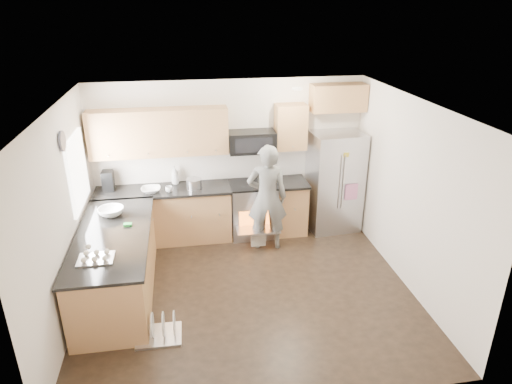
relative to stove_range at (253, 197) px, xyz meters
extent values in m
plane|color=black|center=(-0.35, -1.69, -0.68)|extent=(4.50, 4.50, 0.00)
cube|color=silver|center=(-0.35, 0.31, 0.62)|extent=(4.50, 0.04, 2.60)
cube|color=silver|center=(-0.35, -3.69, 0.62)|extent=(4.50, 0.04, 2.60)
cube|color=silver|center=(-2.60, -1.69, 0.62)|extent=(0.04, 4.00, 2.60)
cube|color=silver|center=(1.90, -1.69, 0.62)|extent=(0.04, 4.00, 2.60)
cube|color=white|center=(-0.35, -1.69, 1.92)|extent=(4.50, 4.00, 0.04)
cube|color=white|center=(-2.58, -0.69, 0.87)|extent=(0.04, 1.00, 1.00)
cylinder|color=#FFF0CC|center=(0.55, -0.59, 1.91)|extent=(0.14, 0.14, 0.02)
cylinder|color=#474754|center=(-2.57, -1.24, 1.47)|extent=(0.03, 0.26, 0.26)
cube|color=tan|center=(-1.48, 0.01, -0.24)|extent=(2.15, 0.60, 0.87)
cube|color=black|center=(-1.48, 0.00, 0.23)|extent=(2.19, 0.64, 0.04)
cube|color=tan|center=(0.65, 0.01, -0.24)|extent=(0.50, 0.60, 0.87)
cube|color=black|center=(0.65, 0.00, 0.23)|extent=(0.54, 0.64, 0.04)
cube|color=tan|center=(-1.47, 0.14, 1.15)|extent=(2.16, 0.33, 0.74)
cube|color=tan|center=(0.65, 0.14, 1.15)|extent=(0.50, 0.33, 0.74)
cube|color=tan|center=(1.43, 0.14, 1.60)|extent=(0.90, 0.33, 0.44)
imported|color=white|center=(-1.66, -0.09, 0.29)|extent=(0.31, 0.31, 0.07)
imported|color=silver|center=(-1.27, 0.21, 0.40)|extent=(0.12, 0.12, 0.31)
imported|color=silver|center=(-1.37, -0.13, 0.29)|extent=(0.12, 0.12, 0.09)
cylinder|color=#B7B7BC|center=(-0.97, -0.05, 0.33)|extent=(0.24, 0.24, 0.16)
cube|color=black|center=(-2.33, 0.10, 0.41)|extent=(0.17, 0.21, 0.32)
cylinder|color=#B7B7BC|center=(0.49, 0.16, 0.29)|extent=(0.10, 0.10, 0.08)
cube|color=tan|center=(-2.10, -1.44, -0.24)|extent=(0.90, 2.30, 0.87)
cube|color=black|center=(-2.10, -1.44, 0.23)|extent=(0.96, 2.36, 0.04)
imported|color=silver|center=(-2.18, -0.86, 0.30)|extent=(0.36, 0.36, 0.11)
cube|color=green|center=(-1.92, -1.23, 0.26)|extent=(0.11, 0.08, 0.03)
cube|color=#B7B7BC|center=(-2.21, -2.07, 0.29)|extent=(0.41, 0.31, 0.09)
cube|color=#B7B7BC|center=(0.00, -0.01, -0.23)|extent=(0.76, 0.62, 0.90)
cube|color=black|center=(0.00, -0.01, 0.24)|extent=(0.76, 0.60, 0.03)
cube|color=orange|center=(0.00, -0.33, -0.28)|extent=(0.56, 0.02, 0.34)
cube|color=#B7B7BC|center=(0.00, -0.49, -0.36)|extent=(0.70, 0.34, 0.03)
cube|color=silver|center=(0.00, -0.54, -0.50)|extent=(0.24, 0.03, 0.28)
cube|color=black|center=(0.00, 0.11, 0.94)|extent=(0.76, 0.40, 0.34)
cube|color=#B7B7BC|center=(1.42, 0.01, 0.19)|extent=(0.89, 0.72, 1.73)
cylinder|color=#B7B7BC|center=(1.39, -0.33, 0.31)|extent=(0.02, 0.02, 0.94)
cylinder|color=#B7B7BC|center=(1.45, -0.33, 0.31)|extent=(0.02, 0.02, 0.94)
cube|color=pink|center=(1.61, -0.33, 0.12)|extent=(0.23, 0.02, 0.28)
cube|color=#93B6EC|center=(1.25, -0.33, 0.59)|extent=(0.17, 0.02, 0.21)
imported|color=slate|center=(0.15, -0.49, 0.19)|extent=(0.68, 0.49, 1.74)
cube|color=#B7B7BC|center=(-1.54, -2.44, -0.66)|extent=(0.54, 0.44, 0.03)
cylinder|color=silver|center=(-1.73, -2.44, -0.49)|extent=(0.02, 0.30, 0.30)
cylinder|color=silver|center=(-1.60, -2.44, -0.49)|extent=(0.02, 0.30, 0.30)
cylinder|color=silver|center=(-1.48, -2.44, -0.49)|extent=(0.02, 0.30, 0.30)
cylinder|color=silver|center=(-1.35, -2.44, -0.49)|extent=(0.02, 0.30, 0.30)
camera|label=1|loc=(-1.10, -6.96, 3.08)|focal=32.00mm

